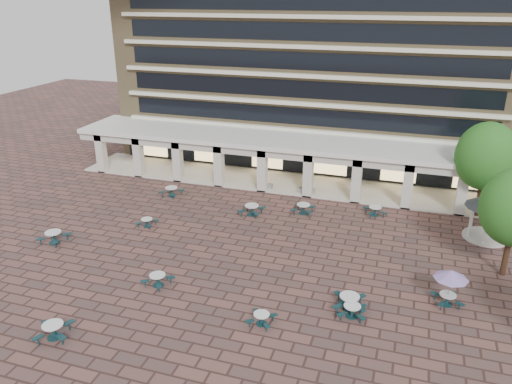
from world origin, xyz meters
TOP-DOWN VIEW (x-y plane):
  - ground at (0.00, 0.00)m, footprint 120.00×120.00m
  - apartment_building at (0.00, 25.47)m, footprint 40.00×15.50m
  - retail_arcade at (0.00, 14.80)m, footprint 42.00×6.60m
  - picnic_table_0 at (-6.33, -11.00)m, footprint 2.21×2.21m
  - picnic_table_1 at (-3.55, -4.81)m, footprint 1.90×1.90m
  - picnic_table_2 at (8.35, -4.33)m, footprint 1.69×1.69m
  - picnic_table_3 at (8.10, -3.62)m, footprint 2.07×2.07m
  - picnic_table_5 at (-8.38, 2.42)m, footprint 1.50×1.50m
  - picnic_table_7 at (3.74, -6.55)m, footprint 1.59×1.59m
  - picnic_table_8 at (-13.45, -2.06)m, footprint 1.97×1.97m
  - picnic_table_9 at (-1.33, 6.97)m, footprint 2.03×2.03m
  - picnic_table_10 at (2.61, 8.56)m, footprint 1.89×1.89m
  - picnic_table_11 at (13.46, -1.49)m, footprint 1.98×1.98m
  - picnic_table_12 at (-9.42, 8.65)m, footprint 2.07×2.07m
  - picnic_table_13 at (8.25, 10.00)m, footprint 2.08×2.08m
  - gazebo at (16.45, 8.44)m, footprint 3.65×3.65m
  - tree_east_c at (16.09, 12.27)m, footprint 4.70×4.70m
  - planter_left at (-2.05, 12.90)m, footprint 1.50×0.60m
  - planter_right at (1.92, 12.90)m, footprint 1.50×0.66m

SIDE VIEW (x-z plane):
  - ground at x=0.00m, z-range 0.00..0.00m
  - picnic_table_5 at x=-8.38m, z-range 0.06..0.72m
  - picnic_table_7 at x=3.74m, z-range 0.07..0.74m
  - planter_left at x=-2.05m, z-range -0.15..0.99m
  - picnic_table_2 at x=8.35m, z-range 0.07..0.80m
  - picnic_table_1 at x=-3.55m, z-range 0.07..0.83m
  - picnic_table_13 at x=8.25m, z-range 0.07..0.83m
  - planter_right at x=1.92m, z-range -0.14..1.06m
  - picnic_table_10 at x=2.61m, z-range 0.08..0.90m
  - picnic_table_12 at x=-9.42m, z-range 0.08..0.90m
  - picnic_table_0 at x=-6.33m, z-range 0.08..0.90m
  - picnic_table_3 at x=8.10m, z-range 0.08..0.94m
  - picnic_table_9 at x=-1.33m, z-range 0.08..0.95m
  - picnic_table_8 at x=-13.45m, z-range 0.08..0.95m
  - picnic_table_11 at x=13.46m, z-range 0.80..3.09m
  - gazebo at x=16.45m, z-range 0.86..4.26m
  - retail_arcade at x=0.00m, z-range 0.80..5.20m
  - tree_east_c at x=16.09m, z-range 1.20..9.03m
  - apartment_building at x=0.00m, z-range 0.00..25.20m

